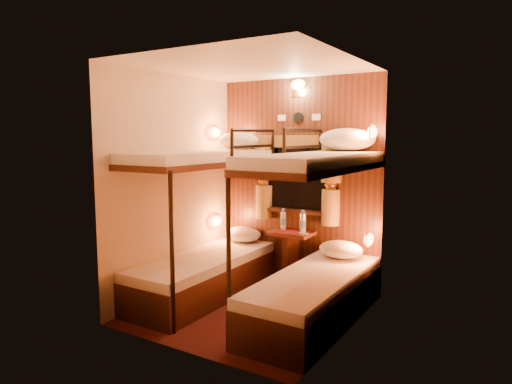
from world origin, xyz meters
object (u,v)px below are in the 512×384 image
Objects in this scene: bunk_right at (315,263)px; bottle_right at (303,223)px; table at (291,251)px; bottle_left at (283,220)px; bunk_left at (204,246)px.

bottle_right is at bearing 122.20° from bunk_right.
bottle_left is (-0.13, 0.06, 0.34)m from table.
bottle_left reaches higher than table.
bottle_right is (0.13, 0.04, 0.35)m from table.
table is 2.64× the size of bottle_left.
bunk_left is 1.15m from bottle_right.
bunk_left is 7.66× the size of bottle_left.
bottle_right is (0.26, -0.02, 0.00)m from bottle_left.
table is at bearing -163.57° from bottle_right.
bottle_right is at bearing 46.45° from bunk_left.
table is at bearing 129.67° from bunk_right.
bunk_left is 1.01m from bottle_left.
bottle_right reaches higher than bottle_left.
bunk_right is 7.66× the size of bottle_left.
bunk_left is 7.45× the size of bottle_right.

